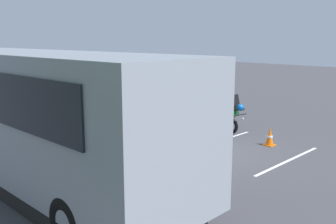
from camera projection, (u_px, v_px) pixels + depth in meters
name	position (u px, v px, depth m)	size (l,w,h in m)	color
ground_plane	(204.00, 151.00, 12.07)	(80.00, 80.00, 0.00)	#424247
tour_bus	(24.00, 115.00, 9.60)	(11.10, 3.04, 3.25)	#8C939E
spectator_far_left	(133.00, 125.00, 10.94)	(0.58, 0.35, 1.79)	black
spectator_left	(115.00, 120.00, 11.80)	(0.58, 0.34, 1.76)	#473823
spectator_centre	(86.00, 115.00, 12.65)	(0.58, 0.37, 1.75)	black
parked_motorcycle_silver	(152.00, 166.00, 9.19)	(2.05, 0.62, 0.99)	black
stunt_motorcycle	(228.00, 106.00, 14.34)	(1.94, 0.63, 1.82)	black
traffic_cone	(270.00, 137.00, 12.71)	(0.34, 0.34, 0.63)	orange
bay_line_a	(289.00, 160.00, 11.16)	(0.22, 3.71, 0.01)	white
bay_line_b	(215.00, 142.00, 13.17)	(0.24, 4.05, 0.01)	white
bay_line_c	(161.00, 128.00, 15.18)	(0.26, 4.84, 0.01)	white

